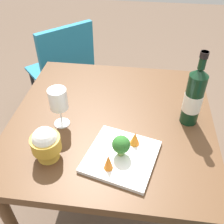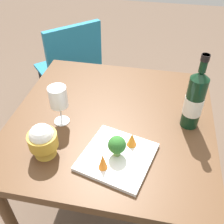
# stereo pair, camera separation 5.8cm
# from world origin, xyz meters

# --- Properties ---
(ground_plane) EXTENTS (8.00, 8.00, 0.00)m
(ground_plane) POSITION_xyz_m (0.00, 0.00, 0.00)
(ground_plane) COLOR brown
(dining_table) EXTENTS (0.89, 0.89, 0.73)m
(dining_table) POSITION_xyz_m (0.00, 0.00, 0.65)
(dining_table) COLOR brown
(dining_table) RESTS_ON ground_plane
(chair_near_window) EXTENTS (0.57, 0.57, 0.85)m
(chair_near_window) POSITION_xyz_m (0.74, 0.45, 0.53)
(chair_near_window) COLOR teal
(chair_near_window) RESTS_ON ground_plane
(wine_bottle) EXTENTS (0.08, 0.08, 0.33)m
(wine_bottle) POSITION_xyz_m (0.02, -0.33, 0.86)
(wine_bottle) COLOR black
(wine_bottle) RESTS_ON dining_table
(wine_glass) EXTENTS (0.08, 0.08, 0.18)m
(wine_glass) POSITION_xyz_m (-0.07, 0.21, 0.86)
(wine_glass) COLOR white
(wine_glass) RESTS_ON dining_table
(rice_bowl) EXTENTS (0.11, 0.11, 0.14)m
(rice_bowl) POSITION_xyz_m (-0.26, 0.21, 0.81)
(rice_bowl) COLOR gold
(rice_bowl) RESTS_ON dining_table
(serving_plate) EXTENTS (0.30, 0.30, 0.02)m
(serving_plate) POSITION_xyz_m (-0.23, -0.07, 0.74)
(serving_plate) COLOR white
(serving_plate) RESTS_ON dining_table
(broccoli_floret) EXTENTS (0.07, 0.07, 0.09)m
(broccoli_floret) POSITION_xyz_m (-0.22, -0.06, 0.80)
(broccoli_floret) COLOR #729E4C
(broccoli_floret) RESTS_ON serving_plate
(carrot_garnish_left) EXTENTS (0.03, 0.03, 0.07)m
(carrot_garnish_left) POSITION_xyz_m (-0.29, -0.03, 0.78)
(carrot_garnish_left) COLOR orange
(carrot_garnish_left) RESTS_ON serving_plate
(carrot_garnish_right) EXTENTS (0.04, 0.04, 0.06)m
(carrot_garnish_right) POSITION_xyz_m (-0.16, -0.11, 0.78)
(carrot_garnish_right) COLOR orange
(carrot_garnish_right) RESTS_ON serving_plate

